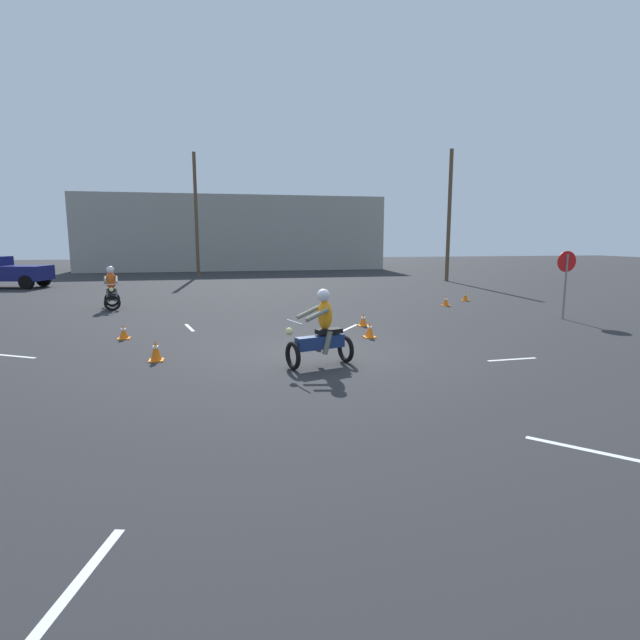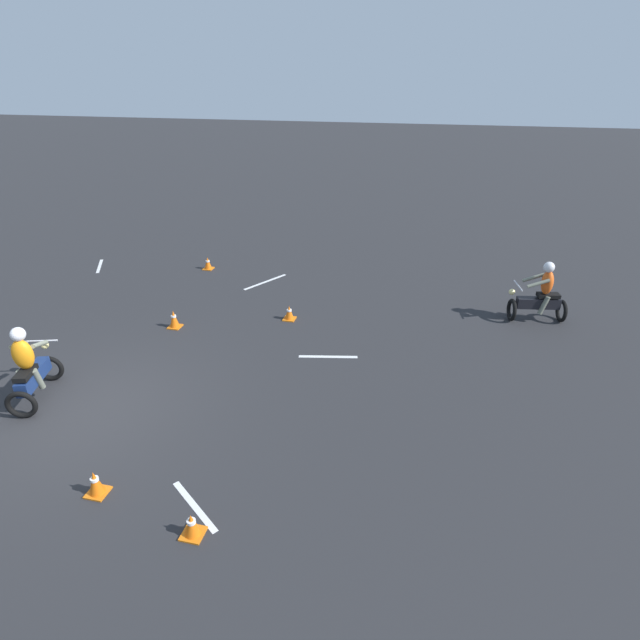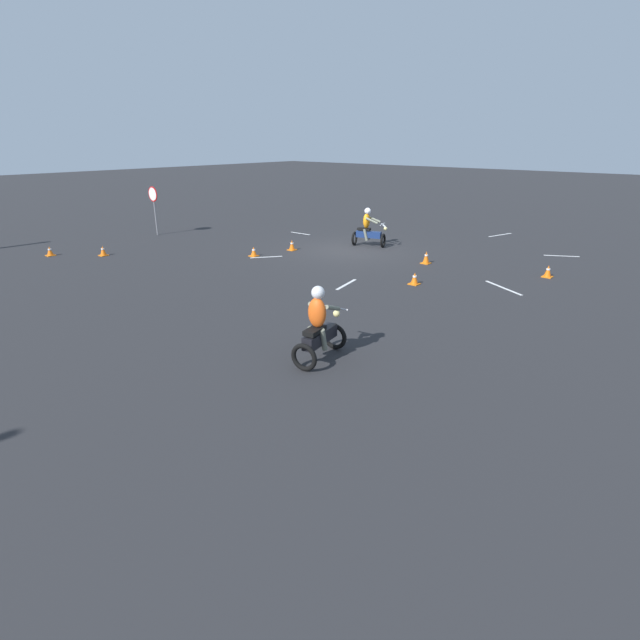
# 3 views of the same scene
# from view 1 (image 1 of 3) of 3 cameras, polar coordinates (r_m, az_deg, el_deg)

# --- Properties ---
(ground_plane) EXTENTS (120.00, 120.00, 0.00)m
(ground_plane) POSITION_cam_1_polar(r_m,az_deg,el_deg) (11.95, -0.30, -3.79)
(ground_plane) COLOR #28282B
(motorcycle_rider_foreground) EXTENTS (1.55, 1.02, 1.66)m
(motorcycle_rider_foreground) POSITION_cam_1_polar(r_m,az_deg,el_deg) (10.63, 0.16, -1.44)
(motorcycle_rider_foreground) COLOR black
(motorcycle_rider_foreground) RESTS_ON ground
(motorcycle_rider_background) EXTENTS (0.88, 1.55, 1.66)m
(motorcycle_rider_background) POSITION_cam_1_polar(r_m,az_deg,el_deg) (21.06, -22.72, 3.17)
(motorcycle_rider_background) COLOR black
(motorcycle_rider_background) RESTS_ON ground
(pickup_truck) EXTENTS (4.44, 2.73, 1.73)m
(pickup_truck) POSITION_cam_1_polar(r_m,az_deg,el_deg) (32.77, -32.23, 4.74)
(pickup_truck) COLOR black
(pickup_truck) RESTS_ON ground
(stop_sign) EXTENTS (0.70, 0.08, 2.30)m
(stop_sign) POSITION_cam_1_polar(r_m,az_deg,el_deg) (18.74, 26.31, 5.05)
(stop_sign) COLOR slate
(stop_sign) RESTS_ON ground
(traffic_cone_near_left) EXTENTS (0.32, 0.32, 0.48)m
(traffic_cone_near_left) POSITION_cam_1_polar(r_m,az_deg,el_deg) (11.72, -18.26, -3.37)
(traffic_cone_near_left) COLOR orange
(traffic_cone_near_left) RESTS_ON ground
(traffic_cone_mid_center) EXTENTS (0.32, 0.32, 0.44)m
(traffic_cone_mid_center) POSITION_cam_1_polar(r_m,az_deg,el_deg) (13.83, 5.69, -1.15)
(traffic_cone_mid_center) COLOR orange
(traffic_cone_mid_center) RESTS_ON ground
(traffic_cone_mid_left) EXTENTS (0.32, 0.32, 0.39)m
(traffic_cone_mid_left) POSITION_cam_1_polar(r_m,az_deg,el_deg) (15.66, 4.96, -0.01)
(traffic_cone_mid_left) COLOR orange
(traffic_cone_mid_left) RESTS_ON ground
(traffic_cone_far_right) EXTENTS (0.32, 0.32, 0.40)m
(traffic_cone_far_right) POSITION_cam_1_polar(r_m,az_deg,el_deg) (20.96, 14.19, 2.11)
(traffic_cone_far_right) COLOR orange
(traffic_cone_far_right) RESTS_ON ground
(traffic_cone_far_center) EXTENTS (0.32, 0.32, 0.40)m
(traffic_cone_far_center) POSITION_cam_1_polar(r_m,az_deg,el_deg) (14.59, -21.53, -1.30)
(traffic_cone_far_center) COLOR orange
(traffic_cone_far_center) RESTS_ON ground
(traffic_cone_far_left) EXTENTS (0.32, 0.32, 0.38)m
(traffic_cone_far_left) POSITION_cam_1_polar(r_m,az_deg,el_deg) (22.93, 16.28, 2.59)
(traffic_cone_far_left) COLOR orange
(traffic_cone_far_left) RESTS_ON ground
(lane_stripe_e) EXTENTS (1.23, 0.14, 0.01)m
(lane_stripe_e) POSITION_cam_1_polar(r_m,az_deg,el_deg) (12.13, 21.10, -4.22)
(lane_stripe_e) COLOR silver
(lane_stripe_e) RESTS_ON ground
(lane_stripe_ne) EXTENTS (0.84, 1.10, 0.01)m
(lane_stripe_ne) POSITION_cam_1_polar(r_m,az_deg,el_deg) (15.35, 3.46, -0.87)
(lane_stripe_ne) COLOR silver
(lane_stripe_ne) RESTS_ON ground
(lane_stripe_n) EXTENTS (0.38, 1.37, 0.01)m
(lane_stripe_n) POSITION_cam_1_polar(r_m,az_deg,el_deg) (15.85, -14.69, -0.84)
(lane_stripe_n) COLOR silver
(lane_stripe_n) RESTS_ON ground
(lane_stripe_nw) EXTENTS (1.54, 0.94, 0.01)m
(lane_stripe_nw) POSITION_cam_1_polar(r_m,az_deg,el_deg) (13.81, -32.17, -3.44)
(lane_stripe_nw) COLOR silver
(lane_stripe_nw) RESTS_ON ground
(lane_stripe_s) EXTENTS (0.55, 1.64, 0.01)m
(lane_stripe_s) POSITION_cam_1_polar(r_m,az_deg,el_deg) (4.80, -26.63, -26.02)
(lane_stripe_s) COLOR silver
(lane_stripe_s) RESTS_ON ground
(lane_stripe_se) EXTENTS (1.11, 1.16, 0.01)m
(lane_stripe_se) POSITION_cam_1_polar(r_m,az_deg,el_deg) (7.50, 28.25, -12.95)
(lane_stripe_se) COLOR silver
(lane_stripe_se) RESTS_ON ground
(utility_pole_near) EXTENTS (0.24, 0.24, 8.22)m
(utility_pole_near) POSITION_cam_1_polar(r_m,az_deg,el_deg) (33.28, 14.54, 11.40)
(utility_pole_near) COLOR brown
(utility_pole_near) RESTS_ON ground
(utility_pole_far) EXTENTS (0.24, 0.24, 8.75)m
(utility_pole_far) POSITION_cam_1_polar(r_m,az_deg,el_deg) (37.61, -13.97, 11.55)
(utility_pole_far) COLOR brown
(utility_pole_far) RESTS_ON ground
(building_backdrop) EXTENTS (25.90, 10.64, 6.34)m
(building_backdrop) POSITION_cam_1_polar(r_m,az_deg,el_deg) (48.05, -9.88, 9.69)
(building_backdrop) COLOR gray
(building_backdrop) RESTS_ON ground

